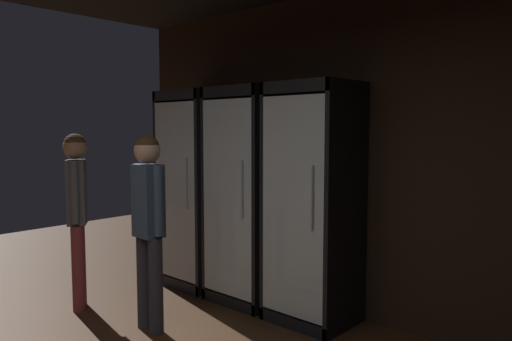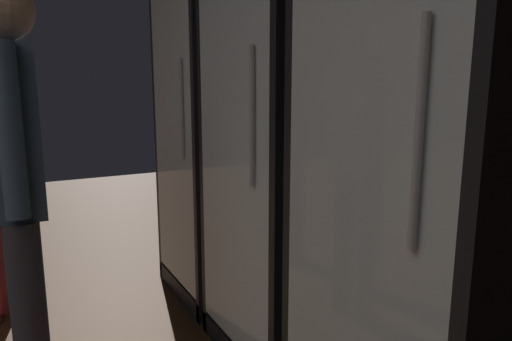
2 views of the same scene
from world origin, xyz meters
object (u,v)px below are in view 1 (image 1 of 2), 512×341
at_px(cooler_far_left, 200,190).
at_px(cooler_center, 316,205).
at_px(shopper_near, 148,214).
at_px(cooler_left, 251,197).
at_px(shopper_far, 77,201).

relative_size(cooler_far_left, cooler_center, 1.00).
distance_m(cooler_center, shopper_near, 1.38).
bearing_deg(cooler_center, cooler_left, -179.99).
xyz_separation_m(cooler_far_left, shopper_far, (-0.24, -1.23, 0.00)).
relative_size(cooler_far_left, cooler_left, 1.00).
relative_size(cooler_left, shopper_near, 1.27).
bearing_deg(cooler_center, shopper_near, -127.69).
bearing_deg(shopper_near, cooler_left, 84.71).
bearing_deg(cooler_left, shopper_near, -95.29).
relative_size(cooler_left, cooler_center, 1.00).
xyz_separation_m(cooler_far_left, cooler_center, (1.48, -0.00, 0.00)).
distance_m(cooler_left, cooler_center, 0.74).
height_order(cooler_center, shopper_near, cooler_center).
height_order(cooler_center, shopper_far, cooler_center).
xyz_separation_m(cooler_center, shopper_far, (-1.72, -1.23, 0.00)).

